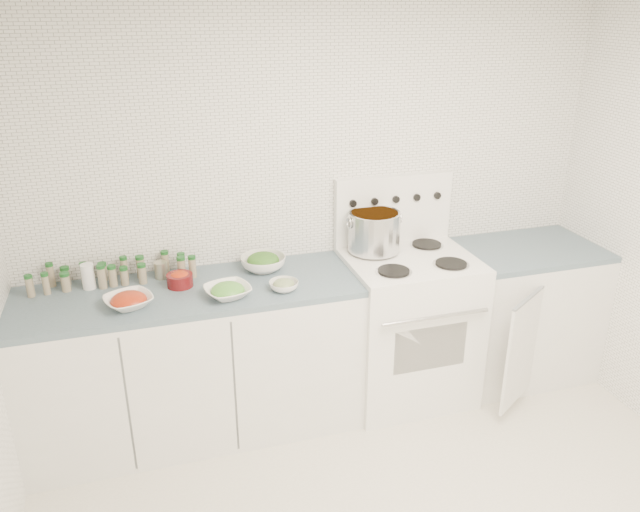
# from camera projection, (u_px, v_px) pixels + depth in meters

# --- Properties ---
(room_walls) EXTENTS (3.54, 3.04, 2.52)m
(room_walls) POSITION_uv_depth(u_px,v_px,m) (435.00, 234.00, 2.29)
(room_walls) COLOR white
(room_walls) RESTS_ON ground
(counter_left) EXTENTS (1.85, 0.62, 0.90)m
(counter_left) POSITION_uv_depth(u_px,v_px,m) (195.00, 361.00, 3.55)
(counter_left) COLOR white
(counter_left) RESTS_ON ground
(stove) EXTENTS (0.76, 0.70, 1.36)m
(stove) POSITION_uv_depth(u_px,v_px,m) (406.00, 322.00, 3.88)
(stove) COLOR white
(stove) RESTS_ON ground
(counter_right) EXTENTS (0.89, 0.85, 0.90)m
(counter_right) POSITION_uv_depth(u_px,v_px,m) (520.00, 311.00, 4.11)
(counter_right) COLOR white
(counter_right) RESTS_ON ground
(stock_pot) EXTENTS (0.33, 0.31, 0.24)m
(stock_pot) POSITION_uv_depth(u_px,v_px,m) (374.00, 230.00, 3.74)
(stock_pot) COLOR silver
(stock_pot) RESTS_ON stove
(bowl_tomato) EXTENTS (0.30, 0.30, 0.08)m
(bowl_tomato) POSITION_uv_depth(u_px,v_px,m) (129.00, 301.00, 3.18)
(bowl_tomato) COLOR white
(bowl_tomato) RESTS_ON counter_left
(bowl_snowpea) EXTENTS (0.29, 0.29, 0.08)m
(bowl_snowpea) POSITION_uv_depth(u_px,v_px,m) (228.00, 291.00, 3.28)
(bowl_snowpea) COLOR white
(bowl_snowpea) RESTS_ON counter_left
(bowl_broccoli) EXTENTS (0.28, 0.28, 0.10)m
(bowl_broccoli) POSITION_uv_depth(u_px,v_px,m) (263.00, 262.00, 3.61)
(bowl_broccoli) COLOR white
(bowl_broccoli) RESTS_ON counter_left
(bowl_zucchini) EXTENTS (0.18, 0.18, 0.06)m
(bowl_zucchini) POSITION_uv_depth(u_px,v_px,m) (284.00, 285.00, 3.36)
(bowl_zucchini) COLOR white
(bowl_zucchini) RESTS_ON counter_left
(bowl_pepper) EXTENTS (0.14, 0.14, 0.09)m
(bowl_pepper) POSITION_uv_depth(u_px,v_px,m) (180.00, 279.00, 3.40)
(bowl_pepper) COLOR #530E10
(bowl_pepper) RESTS_ON counter_left
(salt_canister) EXTENTS (0.07, 0.07, 0.14)m
(salt_canister) POSITION_uv_depth(u_px,v_px,m) (88.00, 276.00, 3.37)
(salt_canister) COLOR white
(salt_canister) RESTS_ON counter_left
(tin_can) EXTENTS (0.09, 0.09, 0.10)m
(tin_can) POSITION_uv_depth(u_px,v_px,m) (161.00, 270.00, 3.50)
(tin_can) COLOR #A6A38D
(tin_can) RESTS_ON counter_left
(spice_cluster) EXTENTS (0.89, 0.15, 0.14)m
(spice_cluster) POSITION_uv_depth(u_px,v_px,m) (113.00, 273.00, 3.43)
(spice_cluster) COLOR gray
(spice_cluster) RESTS_ON counter_left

